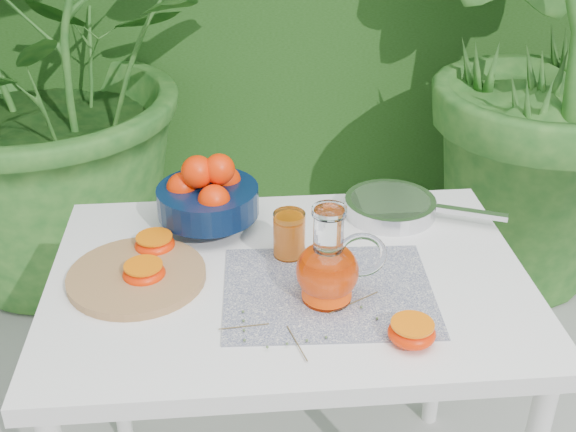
{
  "coord_description": "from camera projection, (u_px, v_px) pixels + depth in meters",
  "views": [
    {
      "loc": [
        -0.09,
        -1.26,
        1.6
      ],
      "look_at": [
        0.01,
        0.0,
        0.88
      ],
      "focal_mm": 45.0,
      "sensor_mm": 36.0,
      "label": 1
    }
  ],
  "objects": [
    {
      "name": "juice_pitcher",
      "position": [
        329.0,
        268.0,
        1.4
      ],
      "size": [
        0.18,
        0.14,
        0.2
      ],
      "color": "white",
      "rests_on": "white_table"
    },
    {
      "name": "potted_plant_left",
      "position": [
        48.0,
        53.0,
        2.53
      ],
      "size": [
        2.17,
        2.17,
        1.71
      ],
      "primitive_type": "imported",
      "rotation": [
        0.0,
        0.0,
        0.33
      ],
      "color": "#1F571E",
      "rests_on": "ground"
    },
    {
      "name": "thyme_sprigs",
      "position": [
        301.0,
        322.0,
        1.36
      ],
      "size": [
        0.32,
        0.22,
        0.01
      ],
      "color": "brown",
      "rests_on": "white_table"
    },
    {
      "name": "white_table",
      "position": [
        289.0,
        306.0,
        1.55
      ],
      "size": [
        1.0,
        0.7,
        0.75
      ],
      "color": "white",
      "rests_on": "ground"
    },
    {
      "name": "placemat",
      "position": [
        328.0,
        291.0,
        1.45
      ],
      "size": [
        0.43,
        0.34,
        0.0
      ],
      "primitive_type": "cube",
      "rotation": [
        0.0,
        0.0,
        -0.04
      ],
      "color": "#0B1441",
      "rests_on": "white_table"
    },
    {
      "name": "potted_plant_right",
      "position": [
        528.0,
        47.0,
        2.49
      ],
      "size": [
        2.43,
        2.43,
        1.77
      ],
      "primitive_type": "imported",
      "rotation": [
        0.0,
        0.0,
        2.12
      ],
      "color": "#1F571E",
      "rests_on": "ground"
    },
    {
      "name": "cutting_board",
      "position": [
        137.0,
        276.0,
        1.49
      ],
      "size": [
        0.3,
        0.3,
        0.02
      ],
      "primitive_type": "cylinder",
      "rotation": [
        0.0,
        0.0,
        -0.07
      ],
      "color": "#976544",
      "rests_on": "white_table"
    },
    {
      "name": "juice_tumbler",
      "position": [
        289.0,
        235.0,
        1.55
      ],
      "size": [
        0.08,
        0.08,
        0.1
      ],
      "color": "white",
      "rests_on": "white_table"
    },
    {
      "name": "saute_pan",
      "position": [
        392.0,
        206.0,
        1.72
      ],
      "size": [
        0.4,
        0.28,
        0.04
      ],
      "color": "silver",
      "rests_on": "white_table"
    },
    {
      "name": "fruit_bowl",
      "position": [
        207.0,
        194.0,
        1.64
      ],
      "size": [
        0.29,
        0.29,
        0.18
      ],
      "color": "black",
      "rests_on": "white_table"
    },
    {
      "name": "orange_halves",
      "position": [
        228.0,
        280.0,
        1.45
      ],
      "size": [
        0.61,
        0.46,
        0.04
      ],
      "color": "#FF2802",
      "rests_on": "white_table"
    }
  ]
}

